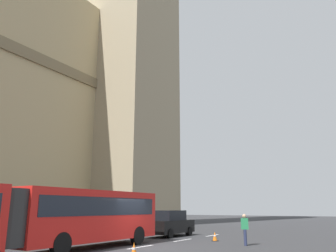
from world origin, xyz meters
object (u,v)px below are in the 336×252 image
at_px(articulated_bus, 0,215).
at_px(pedestrian_near_cones, 245,228).
at_px(sedan_lead, 170,223).
at_px(traffic_cone_middle, 215,236).
at_px(traffic_cone_west, 134,250).

bearing_deg(articulated_bus, pedestrian_near_cones, -31.75).
bearing_deg(sedan_lead, traffic_cone_middle, -109.51).
relative_size(sedan_lead, traffic_cone_middle, 7.59).
xyz_separation_m(traffic_cone_west, traffic_cone_middle, (8.22, -0.11, 0.00)).
bearing_deg(pedestrian_near_cones, traffic_cone_middle, 58.81).
height_order(articulated_bus, traffic_cone_middle, articulated_bus).
xyz_separation_m(traffic_cone_middle, pedestrian_near_cones, (-1.52, -2.51, 0.63)).
bearing_deg(traffic_cone_middle, articulated_bus, 161.63).
relative_size(sedan_lead, pedestrian_near_cones, 2.60).
relative_size(traffic_cone_west, traffic_cone_middle, 1.00).
height_order(sedan_lead, traffic_cone_west, sedan_lead).
relative_size(articulated_bus, pedestrian_near_cones, 11.08).
bearing_deg(traffic_cone_middle, pedestrian_near_cones, -121.19).
xyz_separation_m(articulated_bus, pedestrian_near_cones, (10.51, -6.51, -0.83)).
distance_m(articulated_bus, pedestrian_near_cones, 12.39).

